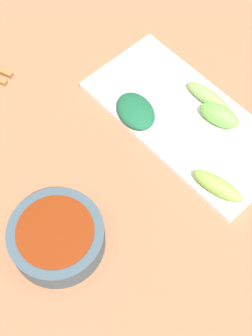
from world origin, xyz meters
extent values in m
cube|color=#8A5D41|center=(0.00, 0.00, 0.01)|extent=(2.10, 2.10, 0.02)
cylinder|color=#354955|center=(-0.15, -0.03, 0.04)|extent=(0.12, 0.12, 0.04)
cylinder|color=#6B2208|center=(-0.15, -0.03, 0.05)|extent=(0.10, 0.10, 0.03)
cube|color=white|center=(0.10, -0.01, 0.03)|extent=(0.15, 0.31, 0.01)
ellipsoid|color=#64BB48|center=(0.13, -0.05, 0.05)|extent=(0.04, 0.07, 0.03)
ellipsoid|color=#7AAB44|center=(0.05, -0.12, 0.04)|extent=(0.04, 0.08, 0.02)
ellipsoid|color=#175535|center=(0.05, 0.04, 0.04)|extent=(0.07, 0.08, 0.02)
ellipsoid|color=#75A652|center=(0.15, -0.01, 0.04)|extent=(0.03, 0.08, 0.02)
camera|label=1|loc=(-0.23, -0.24, 0.61)|focal=50.64mm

